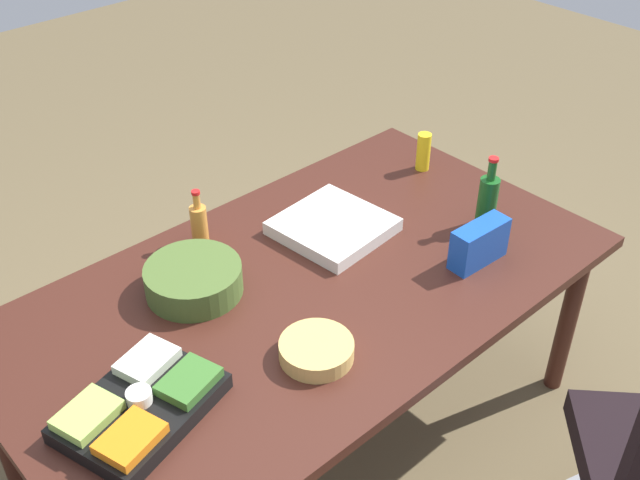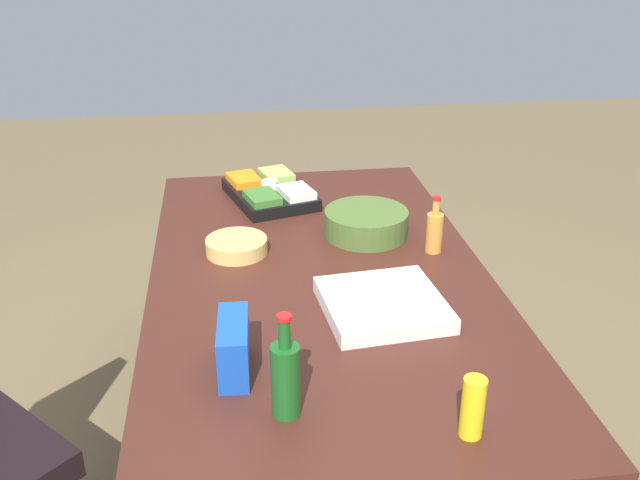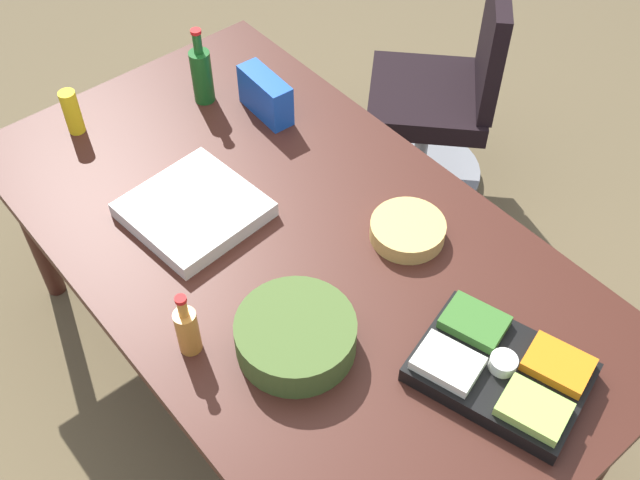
{
  "view_description": "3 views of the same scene",
  "coord_description": "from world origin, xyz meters",
  "px_view_note": "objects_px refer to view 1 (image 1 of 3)",
  "views": [
    {
      "loc": [
        -1.29,
        -1.48,
        2.35
      ],
      "look_at": [
        0.11,
        0.05,
        0.86
      ],
      "focal_mm": 42.71,
      "sensor_mm": 36.0,
      "label": 1
    },
    {
      "loc": [
        2.12,
        -0.29,
        1.89
      ],
      "look_at": [
        -0.07,
        0.01,
        0.85
      ],
      "focal_mm": 39.8,
      "sensor_mm": 36.0,
      "label": 2
    },
    {
      "loc": [
        -1.21,
        0.9,
        2.48
      ],
      "look_at": [
        -0.09,
        -0.03,
        0.82
      ],
      "focal_mm": 43.57,
      "sensor_mm": 36.0,
      "label": 3
    }
  ],
  "objects_px": {
    "conference_table": "(306,300)",
    "veggie_tray": "(141,405)",
    "salad_bowl": "(194,279)",
    "pizza_box": "(333,226)",
    "mustard_bottle": "(423,152)",
    "chip_bag_blue": "(479,244)",
    "wine_bottle": "(488,200)",
    "dressing_bottle": "(199,223)",
    "chip_bowl": "(316,350)"
  },
  "relations": [
    {
      "from": "wine_bottle",
      "to": "mustard_bottle",
      "type": "relative_size",
      "value": 1.78
    },
    {
      "from": "salad_bowl",
      "to": "chip_bag_blue",
      "type": "bearing_deg",
      "value": -32.66
    },
    {
      "from": "chip_bag_blue",
      "to": "pizza_box",
      "type": "xyz_separation_m",
      "value": [
        -0.25,
        0.46,
        -0.05
      ]
    },
    {
      "from": "mustard_bottle",
      "to": "chip_bag_blue",
      "type": "bearing_deg",
      "value": -121.5
    },
    {
      "from": "mustard_bottle",
      "to": "salad_bowl",
      "type": "bearing_deg",
      "value": -178.73
    },
    {
      "from": "conference_table",
      "to": "salad_bowl",
      "type": "relative_size",
      "value": 6.48
    },
    {
      "from": "chip_bag_blue",
      "to": "mustard_bottle",
      "type": "height_order",
      "value": "mustard_bottle"
    },
    {
      "from": "dressing_bottle",
      "to": "conference_table",
      "type": "bearing_deg",
      "value": -74.6
    },
    {
      "from": "veggie_tray",
      "to": "wine_bottle",
      "type": "bearing_deg",
      "value": -2.51
    },
    {
      "from": "salad_bowl",
      "to": "pizza_box",
      "type": "bearing_deg",
      "value": -5.95
    },
    {
      "from": "salad_bowl",
      "to": "veggie_tray",
      "type": "bearing_deg",
      "value": -140.31
    },
    {
      "from": "dressing_bottle",
      "to": "salad_bowl",
      "type": "distance_m",
      "value": 0.28
    },
    {
      "from": "conference_table",
      "to": "chip_bowl",
      "type": "relative_size",
      "value": 9.24
    },
    {
      "from": "pizza_box",
      "to": "veggie_tray",
      "type": "bearing_deg",
      "value": -169.47
    },
    {
      "from": "chip_bag_blue",
      "to": "veggie_tray",
      "type": "relative_size",
      "value": 0.45
    },
    {
      "from": "pizza_box",
      "to": "wine_bottle",
      "type": "bearing_deg",
      "value": -42.94
    },
    {
      "from": "wine_bottle",
      "to": "chip_bag_blue",
      "type": "bearing_deg",
      "value": -148.36
    },
    {
      "from": "conference_table",
      "to": "veggie_tray",
      "type": "height_order",
      "value": "veggie_tray"
    },
    {
      "from": "salad_bowl",
      "to": "chip_bag_blue",
      "type": "relative_size",
      "value": 1.44
    },
    {
      "from": "dressing_bottle",
      "to": "chip_bowl",
      "type": "bearing_deg",
      "value": -96.75
    },
    {
      "from": "chip_bowl",
      "to": "pizza_box",
      "type": "xyz_separation_m",
      "value": [
        0.47,
        0.43,
        -0.0
      ]
    },
    {
      "from": "conference_table",
      "to": "chip_bowl",
      "type": "height_order",
      "value": "chip_bowl"
    },
    {
      "from": "dressing_bottle",
      "to": "pizza_box",
      "type": "relative_size",
      "value": 0.6
    },
    {
      "from": "conference_table",
      "to": "wine_bottle",
      "type": "distance_m",
      "value": 0.76
    },
    {
      "from": "wine_bottle",
      "to": "chip_bag_blue",
      "type": "relative_size",
      "value": 1.28
    },
    {
      "from": "chip_bowl",
      "to": "chip_bag_blue",
      "type": "relative_size",
      "value": 1.01
    },
    {
      "from": "pizza_box",
      "to": "chip_bag_blue",
      "type": "bearing_deg",
      "value": -67.29
    },
    {
      "from": "salad_bowl",
      "to": "chip_bag_blue",
      "type": "height_order",
      "value": "chip_bag_blue"
    },
    {
      "from": "conference_table",
      "to": "pizza_box",
      "type": "bearing_deg",
      "value": 30.22
    },
    {
      "from": "conference_table",
      "to": "pizza_box",
      "type": "height_order",
      "value": "pizza_box"
    },
    {
      "from": "salad_bowl",
      "to": "mustard_bottle",
      "type": "height_order",
      "value": "mustard_bottle"
    },
    {
      "from": "conference_table",
      "to": "wine_bottle",
      "type": "xyz_separation_m",
      "value": [
        0.72,
        -0.18,
        0.18
      ]
    },
    {
      "from": "veggie_tray",
      "to": "dressing_bottle",
      "type": "bearing_deg",
      "value": 43.51
    },
    {
      "from": "chip_bowl",
      "to": "mustard_bottle",
      "type": "relative_size",
      "value": 1.4
    },
    {
      "from": "chip_bowl",
      "to": "wine_bottle",
      "type": "bearing_deg",
      "value": 5.86
    },
    {
      "from": "conference_table",
      "to": "chip_bag_blue",
      "type": "distance_m",
      "value": 0.62
    },
    {
      "from": "chip_bowl",
      "to": "chip_bag_blue",
      "type": "bearing_deg",
      "value": -2.14
    },
    {
      "from": "veggie_tray",
      "to": "pizza_box",
      "type": "bearing_deg",
      "value": 15.99
    },
    {
      "from": "dressing_bottle",
      "to": "pizza_box",
      "type": "xyz_separation_m",
      "value": [
        0.39,
        -0.27,
        -0.06
      ]
    },
    {
      "from": "wine_bottle",
      "to": "conference_table",
      "type": "bearing_deg",
      "value": 165.71
    },
    {
      "from": "chip_bag_blue",
      "to": "chip_bowl",
      "type": "bearing_deg",
      "value": 177.86
    },
    {
      "from": "pizza_box",
      "to": "conference_table",
      "type": "bearing_deg",
      "value": -155.24
    },
    {
      "from": "mustard_bottle",
      "to": "wine_bottle",
      "type": "bearing_deg",
      "value": -107.98
    },
    {
      "from": "chip_bowl",
      "to": "dressing_bottle",
      "type": "xyz_separation_m",
      "value": [
        0.08,
        0.71,
        0.05
      ]
    },
    {
      "from": "salad_bowl",
      "to": "veggie_tray",
      "type": "distance_m",
      "value": 0.53
    },
    {
      "from": "salad_bowl",
      "to": "pizza_box",
      "type": "height_order",
      "value": "salad_bowl"
    },
    {
      "from": "dressing_bottle",
      "to": "salad_bowl",
      "type": "height_order",
      "value": "dressing_bottle"
    },
    {
      "from": "pizza_box",
      "to": "mustard_bottle",
      "type": "bearing_deg",
      "value": 2.79
    },
    {
      "from": "chip_bowl",
      "to": "wine_bottle",
      "type": "height_order",
      "value": "wine_bottle"
    },
    {
      "from": "veggie_tray",
      "to": "chip_bag_blue",
      "type": "bearing_deg",
      "value": -8.56
    }
  ]
}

